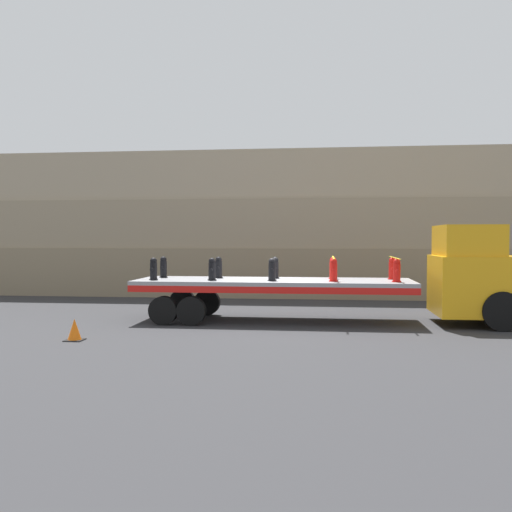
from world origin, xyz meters
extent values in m
plane|color=#2D2D30|center=(0.00, 0.00, 0.00)|extent=(120.00, 120.00, 0.00)
cube|color=#84755B|center=(0.00, 8.08, 1.09)|extent=(60.00, 3.00, 2.18)
cube|color=gray|center=(0.00, 8.23, 3.28)|extent=(60.00, 3.00, 2.18)
cube|color=tan|center=(0.00, 8.38, 5.46)|extent=(60.00, 3.00, 2.18)
cube|color=orange|center=(6.18, 0.00, 1.21)|extent=(2.46, 2.49, 1.79)
cube|color=orange|center=(5.93, 0.00, 2.57)|extent=(1.72, 2.29, 0.93)
cube|color=black|center=(6.85, 0.00, 1.56)|extent=(0.98, 2.19, 1.00)
cylinder|color=black|center=(6.61, -1.18, 0.57)|extent=(1.13, 0.28, 1.13)
cylinder|color=black|center=(6.61, 1.18, 0.57)|extent=(1.13, 0.28, 1.13)
cube|color=gray|center=(0.00, 0.00, 1.26)|extent=(8.70, 2.55, 0.12)
cube|color=red|center=(0.00, -1.23, 1.10)|extent=(8.70, 0.08, 0.20)
cube|color=red|center=(0.00, 1.23, 1.10)|extent=(8.70, 0.08, 0.20)
cylinder|color=black|center=(-2.39, -1.17, 0.44)|extent=(0.88, 0.30, 0.88)
cylinder|color=black|center=(-2.39, 1.17, 0.44)|extent=(0.88, 0.30, 0.88)
cylinder|color=black|center=(-3.26, -1.17, 0.44)|extent=(0.88, 0.30, 0.88)
cylinder|color=black|center=(-3.26, 1.17, 0.44)|extent=(0.88, 0.30, 0.88)
cylinder|color=black|center=(-3.75, -0.56, 1.34)|extent=(0.28, 0.28, 0.03)
cylinder|color=black|center=(-3.75, -0.56, 1.60)|extent=(0.22, 0.22, 0.55)
sphere|color=black|center=(-3.75, -0.56, 1.92)|extent=(0.21, 0.21, 0.21)
cylinder|color=black|center=(-3.75, -0.74, 1.67)|extent=(0.10, 0.14, 0.10)
cylinder|color=black|center=(-3.75, -0.38, 1.67)|extent=(0.10, 0.14, 0.10)
cylinder|color=black|center=(-3.75, 0.56, 1.34)|extent=(0.28, 0.28, 0.03)
cylinder|color=black|center=(-3.75, 0.56, 1.60)|extent=(0.22, 0.22, 0.55)
sphere|color=black|center=(-3.75, 0.56, 1.92)|extent=(0.21, 0.21, 0.21)
cylinder|color=black|center=(-3.75, 0.38, 1.67)|extent=(0.10, 0.14, 0.10)
cylinder|color=black|center=(-3.75, 0.74, 1.67)|extent=(0.10, 0.14, 0.10)
cylinder|color=black|center=(-1.88, -0.56, 1.34)|extent=(0.28, 0.28, 0.03)
cylinder|color=black|center=(-1.88, -0.56, 1.60)|extent=(0.22, 0.22, 0.55)
sphere|color=black|center=(-1.88, -0.56, 1.92)|extent=(0.21, 0.21, 0.21)
cylinder|color=black|center=(-1.88, -0.74, 1.67)|extent=(0.10, 0.14, 0.10)
cylinder|color=black|center=(-1.88, -0.38, 1.67)|extent=(0.10, 0.14, 0.10)
cylinder|color=black|center=(-1.88, 0.56, 1.34)|extent=(0.28, 0.28, 0.03)
cylinder|color=black|center=(-1.88, 0.56, 1.60)|extent=(0.22, 0.22, 0.55)
sphere|color=black|center=(-1.88, 0.56, 1.92)|extent=(0.21, 0.21, 0.21)
cylinder|color=black|center=(-1.88, 0.38, 1.67)|extent=(0.10, 0.14, 0.10)
cylinder|color=black|center=(-1.88, 0.74, 1.67)|extent=(0.10, 0.14, 0.10)
cylinder|color=black|center=(0.00, -0.56, 1.34)|extent=(0.28, 0.28, 0.03)
cylinder|color=black|center=(0.00, -0.56, 1.60)|extent=(0.22, 0.22, 0.55)
sphere|color=black|center=(0.00, -0.56, 1.92)|extent=(0.21, 0.21, 0.21)
cylinder|color=black|center=(0.00, -0.74, 1.67)|extent=(0.10, 0.14, 0.10)
cylinder|color=black|center=(0.00, -0.38, 1.67)|extent=(0.10, 0.14, 0.10)
cylinder|color=black|center=(0.00, 0.56, 1.34)|extent=(0.28, 0.28, 0.03)
cylinder|color=black|center=(0.00, 0.56, 1.60)|extent=(0.22, 0.22, 0.55)
sphere|color=black|center=(0.00, 0.56, 1.92)|extent=(0.21, 0.21, 0.21)
cylinder|color=black|center=(0.00, 0.38, 1.67)|extent=(0.10, 0.14, 0.10)
cylinder|color=black|center=(0.00, 0.74, 1.67)|extent=(0.10, 0.14, 0.10)
cylinder|color=red|center=(1.88, -0.56, 1.34)|extent=(0.28, 0.28, 0.03)
cylinder|color=red|center=(1.88, -0.56, 1.60)|extent=(0.22, 0.22, 0.55)
sphere|color=red|center=(1.88, -0.56, 1.92)|extent=(0.21, 0.21, 0.21)
cylinder|color=red|center=(1.88, -0.74, 1.67)|extent=(0.10, 0.14, 0.10)
cylinder|color=red|center=(1.88, -0.38, 1.67)|extent=(0.10, 0.14, 0.10)
cylinder|color=red|center=(1.88, 0.56, 1.34)|extent=(0.28, 0.28, 0.03)
cylinder|color=red|center=(1.88, 0.56, 1.60)|extent=(0.22, 0.22, 0.55)
sphere|color=red|center=(1.88, 0.56, 1.92)|extent=(0.21, 0.21, 0.21)
cylinder|color=red|center=(1.88, 0.38, 1.67)|extent=(0.10, 0.14, 0.10)
cylinder|color=red|center=(1.88, 0.74, 1.67)|extent=(0.10, 0.14, 0.10)
cylinder|color=red|center=(3.75, -0.56, 1.34)|extent=(0.28, 0.28, 0.03)
cylinder|color=red|center=(3.75, -0.56, 1.60)|extent=(0.22, 0.22, 0.55)
sphere|color=red|center=(3.75, -0.56, 1.92)|extent=(0.21, 0.21, 0.21)
cylinder|color=red|center=(3.75, -0.74, 1.67)|extent=(0.10, 0.14, 0.10)
cylinder|color=red|center=(3.75, -0.38, 1.67)|extent=(0.10, 0.14, 0.10)
cylinder|color=red|center=(3.75, 0.56, 1.34)|extent=(0.28, 0.28, 0.03)
cylinder|color=red|center=(3.75, 0.56, 1.60)|extent=(0.22, 0.22, 0.55)
sphere|color=red|center=(3.75, 0.56, 1.92)|extent=(0.21, 0.21, 0.21)
cylinder|color=red|center=(3.75, 0.38, 1.67)|extent=(0.10, 0.14, 0.10)
cylinder|color=red|center=(3.75, 0.74, 1.67)|extent=(0.10, 0.14, 0.10)
cube|color=yellow|center=(1.88, 0.00, 2.04)|extent=(0.05, 2.75, 0.01)
cube|color=yellow|center=(3.75, 0.00, 2.04)|extent=(0.05, 2.75, 0.01)
cube|color=black|center=(-4.79, -4.03, 0.01)|extent=(0.45, 0.45, 0.03)
cone|color=orange|center=(-4.79, -4.03, 0.30)|extent=(0.35, 0.35, 0.54)
camera|label=1|loc=(1.58, -17.97, 2.63)|focal=40.00mm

